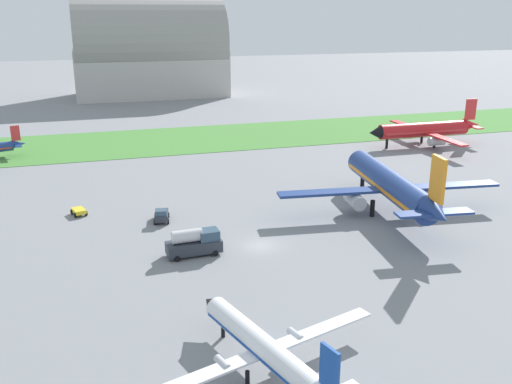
% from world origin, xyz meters
% --- Properties ---
extents(ground_plane, '(600.00, 600.00, 0.00)m').
position_xyz_m(ground_plane, '(0.00, 0.00, 0.00)').
color(ground_plane, gray).
extents(grass_taxiway_strip, '(360.00, 28.00, 0.08)m').
position_xyz_m(grass_taxiway_strip, '(0.00, 62.22, 0.04)').
color(grass_taxiway_strip, '#478438').
rests_on(grass_taxiway_strip, ground_plane).
extents(airplane_foreground_turboprop, '(21.42, 18.50, 6.59)m').
position_xyz_m(airplane_foreground_turboprop, '(-7.37, -24.48, 2.41)').
color(airplane_foreground_turboprop, white).
rests_on(airplane_foreground_turboprop, ground_plane).
extents(airplane_midfield_jet, '(32.61, 32.08, 11.53)m').
position_xyz_m(airplane_midfield_jet, '(21.19, 6.00, 4.15)').
color(airplane_midfield_jet, navy).
rests_on(airplane_midfield_jet, ground_plane).
extents(airplane_parked_jet_far, '(26.68, 27.23, 9.64)m').
position_xyz_m(airplane_parked_jet_far, '(49.95, 41.26, 3.47)').
color(airplane_parked_jet_far, red).
rests_on(airplane_parked_jet_far, ground_plane).
extents(pushback_tug_near_gate, '(2.55, 3.85, 1.95)m').
position_xyz_m(pushback_tug_near_gate, '(-10.56, 11.98, 0.91)').
color(pushback_tug_near_gate, '#2D333D').
rests_on(pushback_tug_near_gate, ground_plane).
extents(baggage_cart_midfield, '(2.38, 2.80, 0.90)m').
position_xyz_m(baggage_cart_midfield, '(-21.50, 17.95, 0.57)').
color(baggage_cart_midfield, yellow).
rests_on(baggage_cart_midfield, ground_plane).
extents(fuel_truck_by_runway, '(6.61, 2.90, 3.29)m').
position_xyz_m(fuel_truck_by_runway, '(-8.28, -0.32, 1.58)').
color(fuel_truck_by_runway, '#2D333D').
rests_on(fuel_truck_by_runway, ground_plane).
extents(hangar_distant, '(49.71, 27.73, 32.09)m').
position_xyz_m(hangar_distant, '(2.79, 134.55, 14.65)').
color(hangar_distant, '#BCB7B2').
rests_on(hangar_distant, ground_plane).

